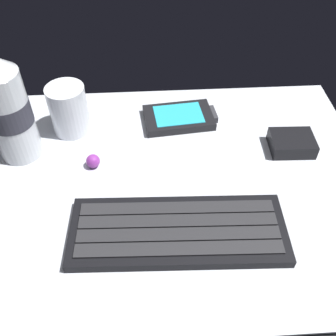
% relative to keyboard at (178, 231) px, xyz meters
% --- Properties ---
extents(ground_plane, '(0.64, 0.48, 0.03)m').
position_rel_keyboard_xyz_m(ground_plane, '(-0.01, 0.09, -0.02)').
color(ground_plane, silver).
extents(keyboard, '(0.29, 0.12, 0.02)m').
position_rel_keyboard_xyz_m(keyboard, '(0.00, 0.00, 0.00)').
color(keyboard, black).
rests_on(keyboard, ground_plane).
extents(handheld_device, '(0.13, 0.09, 0.02)m').
position_rel_keyboard_xyz_m(handheld_device, '(0.02, 0.24, -0.00)').
color(handheld_device, black).
rests_on(handheld_device, ground_plane).
extents(juice_cup, '(0.06, 0.06, 0.09)m').
position_rel_keyboard_xyz_m(juice_cup, '(-0.17, 0.23, 0.03)').
color(juice_cup, silver).
rests_on(juice_cup, ground_plane).
extents(water_bottle, '(0.07, 0.07, 0.21)m').
position_rel_keyboard_xyz_m(water_bottle, '(-0.24, 0.18, 0.08)').
color(water_bottle, silver).
rests_on(water_bottle, ground_plane).
extents(charger_block, '(0.07, 0.06, 0.02)m').
position_rel_keyboard_xyz_m(charger_block, '(0.20, 0.16, 0.00)').
color(charger_block, black).
rests_on(charger_block, ground_plane).
extents(trackball_mouse, '(0.02, 0.02, 0.02)m').
position_rel_keyboard_xyz_m(trackball_mouse, '(-0.12, 0.14, 0.00)').
color(trackball_mouse, purple).
rests_on(trackball_mouse, ground_plane).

